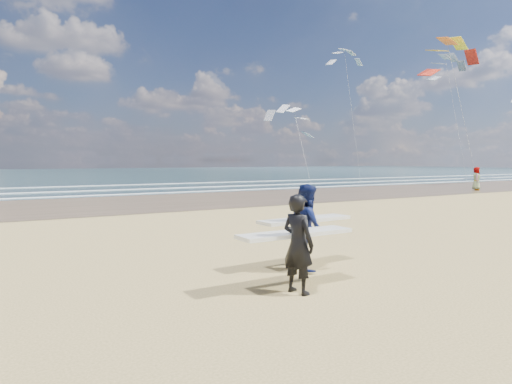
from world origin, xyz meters
TOP-DOWN VIEW (x-y plane):
  - wet_sand_strip at (20.00, 18.00)m, footprint 220.00×12.00m
  - ocean at (20.00, 72.00)m, footprint 220.00×100.00m
  - foam_breakers at (20.00, 28.10)m, footprint 220.00×11.70m
  - surfer_near at (0.11, -0.44)m, footprint 2.21×0.97m
  - surfer_far at (1.24, 0.77)m, footprint 2.23×1.22m
  - beachgoer_0 at (27.10, 14.02)m, footprint 1.01×0.94m
  - kite_0 at (29.51, 17.59)m, footprint 7.14×4.89m
  - kite_1 at (19.60, 25.94)m, footprint 5.32×4.69m
  - kite_2 at (42.01, 26.99)m, footprint 6.43×4.81m
  - kite_5 at (31.28, 32.19)m, footprint 5.02×4.65m

SIDE VIEW (x-z plane):
  - wet_sand_strip at x=20.00m, z-range 0.00..0.01m
  - ocean at x=20.00m, z-range 0.00..0.02m
  - foam_breakers at x=20.00m, z-range 0.02..0.08m
  - surfer_near at x=0.11m, z-range 0.02..1.70m
  - beachgoer_0 at x=27.10m, z-range 0.00..1.74m
  - surfer_far at x=1.24m, z-range 0.01..1.78m
  - kite_1 at x=19.60m, z-range 0.33..8.19m
  - kite_0 at x=29.51m, z-range 1.24..15.00m
  - kite_5 at x=31.28m, z-range 0.36..16.29m
  - kite_2 at x=42.01m, z-range 0.97..16.55m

